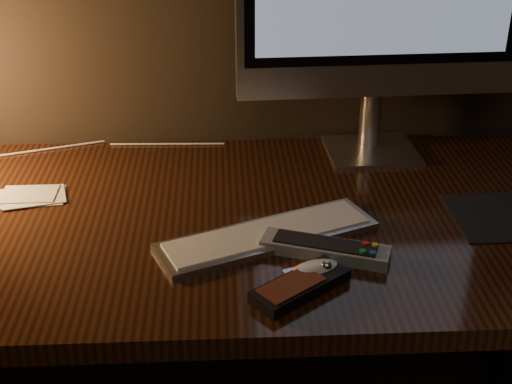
{
  "coord_description": "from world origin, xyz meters",
  "views": [
    {
      "loc": [
        -0.04,
        0.64,
        1.42
      ],
      "look_at": [
        0.01,
        1.73,
        0.86
      ],
      "focal_mm": 50.0,
      "sensor_mm": 36.0,
      "label": 1
    }
  ],
  "objects_px": {
    "desk": "(245,252)",
    "keyboard": "(268,235)",
    "media_remote": "(300,285)",
    "mouse": "(315,273)",
    "tv_remote": "(325,249)"
  },
  "relations": [
    {
      "from": "desk",
      "to": "keyboard",
      "type": "distance_m",
      "value": 0.22
    },
    {
      "from": "keyboard",
      "to": "media_remote",
      "type": "distance_m",
      "value": 0.17
    },
    {
      "from": "keyboard",
      "to": "mouse",
      "type": "relative_size",
      "value": 4.2
    },
    {
      "from": "keyboard",
      "to": "desk",
      "type": "bearing_deg",
      "value": 80.21
    },
    {
      "from": "desk",
      "to": "tv_remote",
      "type": "xyz_separation_m",
      "value": [
        0.13,
        -0.22,
        0.14
      ]
    },
    {
      "from": "desk",
      "to": "mouse",
      "type": "bearing_deg",
      "value": -69.94
    },
    {
      "from": "media_remote",
      "to": "mouse",
      "type": "bearing_deg",
      "value": 15.89
    },
    {
      "from": "desk",
      "to": "keyboard",
      "type": "relative_size",
      "value": 3.9
    },
    {
      "from": "tv_remote",
      "to": "media_remote",
      "type": "bearing_deg",
      "value": -96.86
    },
    {
      "from": "desk",
      "to": "tv_remote",
      "type": "relative_size",
      "value": 6.91
    },
    {
      "from": "desk",
      "to": "mouse",
      "type": "height_order",
      "value": "mouse"
    },
    {
      "from": "keyboard",
      "to": "mouse",
      "type": "distance_m",
      "value": 0.15
    },
    {
      "from": "desk",
      "to": "keyboard",
      "type": "bearing_deg",
      "value": -77.22
    },
    {
      "from": "tv_remote",
      "to": "desk",
      "type": "bearing_deg",
      "value": 141.14
    },
    {
      "from": "media_remote",
      "to": "keyboard",
      "type": "bearing_deg",
      "value": 66.21
    }
  ]
}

